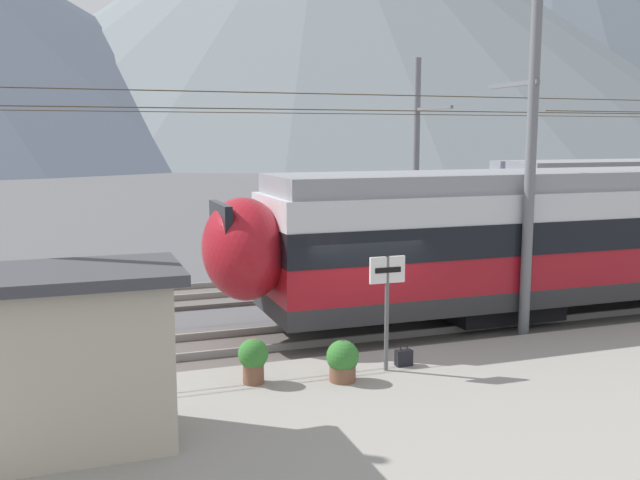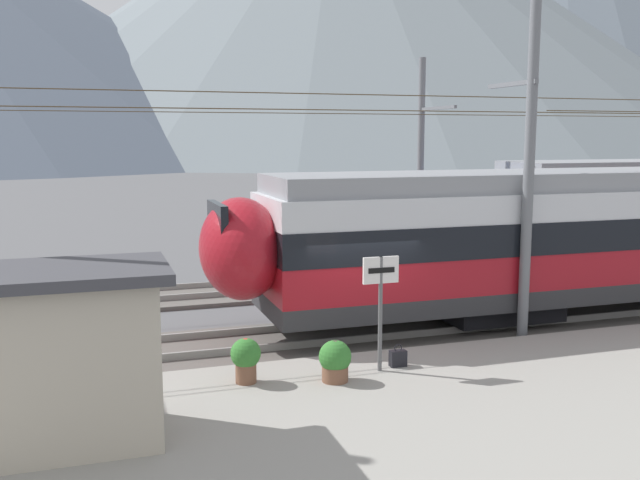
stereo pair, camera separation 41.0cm
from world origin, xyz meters
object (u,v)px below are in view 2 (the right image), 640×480
(platform_sign, at_px, (381,288))
(potted_plant_platform_edge, at_px, (246,357))
(catenary_mast_mid, at_px, (526,163))
(potted_plant_by_shelter, at_px, (335,359))
(platform_shelter, at_px, (23,359))
(handbag_near_sign, at_px, (398,358))
(catenary_mast_far_side, at_px, (423,159))

(platform_sign, height_order, potted_plant_platform_edge, platform_sign)
(catenary_mast_mid, xyz_separation_m, potted_plant_platform_edge, (-6.74, -1.55, -3.32))
(potted_plant_platform_edge, xyz_separation_m, potted_plant_by_shelter, (1.55, -0.43, -0.07))
(catenary_mast_mid, xyz_separation_m, platform_shelter, (-10.28, -3.26, -2.48))
(platform_sign, xyz_separation_m, handbag_near_sign, (0.44, 0.14, -1.45))
(handbag_near_sign, bearing_deg, platform_sign, -162.85)
(handbag_near_sign, bearing_deg, catenary_mast_mid, 22.51)
(potted_plant_by_shelter, bearing_deg, potted_plant_platform_edge, 164.57)
(catenary_mast_far_side, height_order, potted_plant_by_shelter, catenary_mast_far_side)
(catenary_mast_far_side, xyz_separation_m, potted_plant_platform_edge, (-8.69, -10.64, -3.10))
(catenary_mast_mid, bearing_deg, handbag_near_sign, -157.49)
(catenary_mast_mid, bearing_deg, potted_plant_by_shelter, -159.18)
(catenary_mast_far_side, xyz_separation_m, platform_shelter, (-12.22, -12.35, -2.26))
(catenary_mast_mid, height_order, potted_plant_platform_edge, catenary_mast_mid)
(potted_plant_by_shelter, bearing_deg, platform_shelter, -165.85)
(catenary_mast_mid, relative_size, platform_sign, 18.57)
(potted_plant_by_shelter, relative_size, platform_shelter, 0.19)
(platform_sign, bearing_deg, potted_plant_by_shelter, -164.18)
(potted_plant_platform_edge, distance_m, potted_plant_by_shelter, 1.61)
(potted_plant_by_shelter, height_order, platform_shelter, platform_shelter)
(handbag_near_sign, height_order, platform_shelter, platform_shelter)
(catenary_mast_mid, relative_size, platform_shelter, 9.99)
(platform_sign, relative_size, handbag_near_sign, 4.95)
(handbag_near_sign, xyz_separation_m, potted_plant_by_shelter, (-1.43, -0.42, 0.25))
(potted_plant_platform_edge, bearing_deg, handbag_near_sign, -0.21)
(catenary_mast_far_side, relative_size, handbag_near_sign, 91.99)
(platform_shelter, bearing_deg, catenary_mast_far_side, 45.30)
(potted_plant_by_shelter, bearing_deg, handbag_near_sign, 16.23)
(platform_sign, height_order, handbag_near_sign, platform_sign)
(catenary_mast_far_side, xyz_separation_m, platform_sign, (-6.14, -10.79, -1.97))
(catenary_mast_far_side, height_order, platform_sign, catenary_mast_far_side)
(potted_plant_by_shelter, xyz_separation_m, platform_shelter, (-5.09, -1.28, 0.91))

